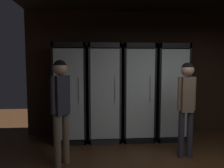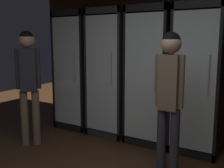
# 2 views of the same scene
# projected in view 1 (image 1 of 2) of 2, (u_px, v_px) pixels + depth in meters

# --- Properties ---
(wall_back) EXTENTS (6.00, 0.06, 2.80)m
(wall_back) POSITION_uv_depth(u_px,v_px,m) (158.00, 73.00, 4.89)
(wall_back) COLOR black
(wall_back) RESTS_ON ground
(cooler_far_left) EXTENTS (0.65, 0.70, 2.03)m
(cooler_far_left) POSITION_uv_depth(u_px,v_px,m) (71.00, 94.00, 4.43)
(cooler_far_left) COLOR black
(cooler_far_left) RESTS_ON ground
(cooler_left) EXTENTS (0.65, 0.70, 2.03)m
(cooler_left) POSITION_uv_depth(u_px,v_px,m) (104.00, 93.00, 4.48)
(cooler_left) COLOR #2B2B30
(cooler_left) RESTS_ON ground
(cooler_center) EXTENTS (0.65, 0.70, 2.03)m
(cooler_center) POSITION_uv_depth(u_px,v_px,m) (137.00, 93.00, 4.54)
(cooler_center) COLOR black
(cooler_center) RESTS_ON ground
(cooler_right) EXTENTS (0.65, 0.70, 2.03)m
(cooler_right) POSITION_uv_depth(u_px,v_px,m) (168.00, 93.00, 4.59)
(cooler_right) COLOR black
(cooler_right) RESTS_ON ground
(shopper_near) EXTENTS (0.32, 0.22, 1.64)m
(shopper_near) POSITION_uv_depth(u_px,v_px,m) (187.00, 99.00, 3.54)
(shopper_near) COLOR #2D2D38
(shopper_near) RESTS_ON ground
(shopper_far) EXTENTS (0.27, 0.27, 1.67)m
(shopper_far) POSITION_uv_depth(u_px,v_px,m) (61.00, 101.00, 3.26)
(shopper_far) COLOR #72604C
(shopper_far) RESTS_ON ground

